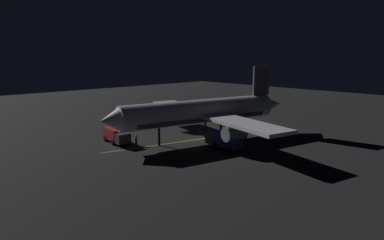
# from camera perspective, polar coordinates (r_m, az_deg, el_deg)

# --- Properties ---
(ground_plane) EXTENTS (180.00, 180.00, 0.20)m
(ground_plane) POSITION_cam_1_polar(r_m,az_deg,el_deg) (54.45, 1.54, -3.45)
(ground_plane) COLOR black
(apron_guide_stripe) EXTENTS (6.01, 23.81, 0.01)m
(apron_guide_stripe) POSITION_cam_1_polar(r_m,az_deg,el_deg) (52.65, -2.48, -3.84)
(apron_guide_stripe) COLOR gold
(apron_guide_stripe) RESTS_ON ground_plane
(airliner) EXTENTS (33.66, 34.04, 11.72)m
(airliner) POSITION_cam_1_polar(r_m,az_deg,el_deg) (53.81, 2.09, 1.35)
(airliner) COLOR white
(airliner) RESTS_ON ground_plane
(baggage_truck) EXTENTS (6.13, 2.78, 2.24)m
(baggage_truck) POSITION_cam_1_polar(r_m,az_deg,el_deg) (53.30, -12.94, -2.63)
(baggage_truck) COLOR maroon
(baggage_truck) RESTS_ON ground_plane
(catering_truck) EXTENTS (6.06, 2.56, 2.55)m
(catering_truck) POSITION_cam_1_polar(r_m,az_deg,el_deg) (48.75, 5.68, -3.53)
(catering_truck) COLOR navy
(catering_truck) RESTS_ON ground_plane
(ground_crew_worker) EXTENTS (0.40, 0.40, 1.74)m
(ground_crew_worker) POSITION_cam_1_polar(r_m,az_deg,el_deg) (51.36, -9.61, -3.35)
(ground_crew_worker) COLOR black
(ground_crew_worker) RESTS_ON ground_plane
(traffic_cone_near_left) EXTENTS (0.50, 0.50, 0.55)m
(traffic_cone_near_left) POSITION_cam_1_polar(r_m,az_deg,el_deg) (45.89, 2.02, -5.76)
(traffic_cone_near_left) COLOR #EA590F
(traffic_cone_near_left) RESTS_ON ground_plane
(traffic_cone_near_right) EXTENTS (0.50, 0.50, 0.55)m
(traffic_cone_near_right) POSITION_cam_1_polar(r_m,az_deg,el_deg) (50.02, 2.81, -4.35)
(traffic_cone_near_right) COLOR #EA590F
(traffic_cone_near_right) RESTS_ON ground_plane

